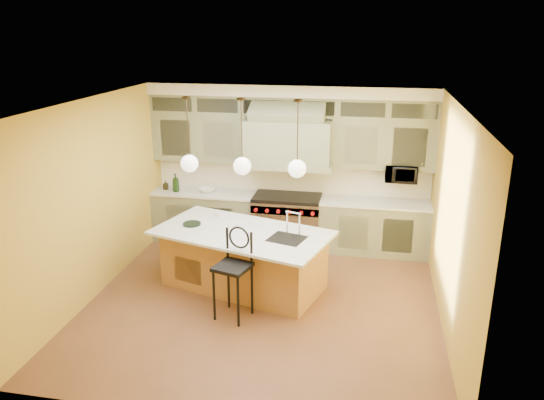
% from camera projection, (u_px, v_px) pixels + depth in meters
% --- Properties ---
extents(floor, '(5.00, 5.00, 0.00)m').
position_uv_depth(floor, '(263.00, 302.00, 7.76)').
color(floor, brown).
rests_on(floor, ground).
extents(ceiling, '(5.00, 5.00, 0.00)m').
position_uv_depth(ceiling, '(262.00, 103.00, 6.85)').
color(ceiling, white).
rests_on(ceiling, wall_back).
extents(wall_back, '(5.00, 0.00, 5.00)m').
position_uv_depth(wall_back, '(291.00, 164.00, 9.64)').
color(wall_back, gold).
rests_on(wall_back, ground).
extents(wall_front, '(5.00, 0.00, 5.00)m').
position_uv_depth(wall_front, '(209.00, 294.00, 4.97)').
color(wall_front, gold).
rests_on(wall_front, ground).
extents(wall_left, '(0.00, 5.00, 5.00)m').
position_uv_depth(wall_left, '(96.00, 198.00, 7.75)').
color(wall_left, gold).
rests_on(wall_left, ground).
extents(wall_right, '(0.00, 5.00, 5.00)m').
position_uv_depth(wall_right, '(452.00, 220.00, 6.86)').
color(wall_right, gold).
rests_on(wall_right, ground).
extents(back_cabinetry, '(5.00, 0.77, 2.90)m').
position_uv_depth(back_cabinetry, '(288.00, 169.00, 9.39)').
color(back_cabinetry, gray).
rests_on(back_cabinetry, floor).
extents(range, '(1.20, 0.74, 0.96)m').
position_uv_depth(range, '(287.00, 221.00, 9.61)').
color(range, silver).
rests_on(range, floor).
extents(kitchen_island, '(2.86, 2.02, 1.35)m').
position_uv_depth(kitchen_island, '(244.00, 258.00, 8.10)').
color(kitchen_island, olive).
rests_on(kitchen_island, floor).
extents(counter_stool, '(0.55, 0.55, 1.27)m').
position_uv_depth(counter_stool, '(234.00, 268.00, 7.17)').
color(counter_stool, black).
rests_on(counter_stool, floor).
extents(microwave, '(0.54, 0.37, 0.30)m').
position_uv_depth(microwave, '(401.00, 173.00, 9.06)').
color(microwave, black).
rests_on(microwave, back_cabinetry).
extents(oil_bottle_a, '(0.15, 0.15, 0.34)m').
position_uv_depth(oil_bottle_a, '(176.00, 183.00, 9.71)').
color(oil_bottle_a, black).
rests_on(oil_bottle_a, back_cabinetry).
extents(oil_bottle_b, '(0.09, 0.09, 0.17)m').
position_uv_depth(oil_bottle_b, '(166.00, 185.00, 9.86)').
color(oil_bottle_b, black).
rests_on(oil_bottle_b, back_cabinetry).
extents(fruit_bowl, '(0.32, 0.32, 0.07)m').
position_uv_depth(fruit_bowl, '(207.00, 190.00, 9.73)').
color(fruit_bowl, white).
rests_on(fruit_bowl, back_cabinetry).
extents(cup, '(0.10, 0.10, 0.09)m').
position_uv_depth(cup, '(217.00, 214.00, 8.54)').
color(cup, silver).
rests_on(cup, kitchen_island).
extents(pendant_left, '(0.26, 0.26, 1.11)m').
position_uv_depth(pendant_left, '(189.00, 162.00, 7.78)').
color(pendant_left, '#2D2319').
rests_on(pendant_left, ceiling).
extents(pendant_center, '(0.26, 0.26, 1.11)m').
position_uv_depth(pendant_center, '(242.00, 164.00, 7.64)').
color(pendant_center, '#2D2319').
rests_on(pendant_center, ceiling).
extents(pendant_right, '(0.26, 0.26, 1.11)m').
position_uv_depth(pendant_right, '(297.00, 167.00, 7.49)').
color(pendant_right, '#2D2319').
rests_on(pendant_right, ceiling).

